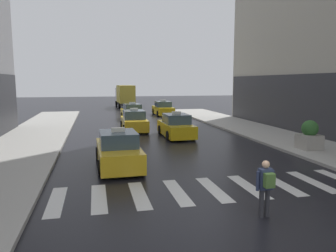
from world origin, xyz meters
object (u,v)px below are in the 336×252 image
(taxi_fifth, at_px, (163,109))
(box_truck, at_px, (125,95))
(taxi_third, at_px, (134,122))
(taxi_lead, at_px, (118,151))
(taxi_second, at_px, (176,127))
(taxi_fourth, at_px, (132,113))
(planter_near_corner, at_px, (309,136))
(pedestrian_with_backpack, at_px, (266,184))

(taxi_fifth, relative_size, box_truck, 0.60)
(taxi_fifth, bearing_deg, taxi_third, -112.67)
(taxi_lead, distance_m, taxi_second, 8.54)
(taxi_fourth, bearing_deg, box_truck, 87.40)
(taxi_fourth, xyz_separation_m, planter_near_corner, (7.79, -17.53, 0.15))
(pedestrian_with_backpack, bearing_deg, taxi_third, 95.37)
(box_truck, relative_size, pedestrian_with_backpack, 4.60)
(planter_near_corner, bearing_deg, box_truck, 102.04)
(planter_near_corner, bearing_deg, taxi_fifth, 100.09)
(taxi_third, distance_m, pedestrian_with_backpack, 17.47)
(taxi_second, xyz_separation_m, taxi_fifth, (2.22, 14.93, 0.00))
(taxi_third, xyz_separation_m, box_truck, (1.45, 23.26, 1.13))
(taxi_lead, height_order, taxi_second, same)
(taxi_second, xyz_separation_m, box_truck, (-1.08, 26.83, 1.13))
(box_truck, xyz_separation_m, planter_near_corner, (7.08, -33.17, -0.98))
(box_truck, distance_m, pedestrian_with_backpack, 40.67)
(taxi_third, relative_size, planter_near_corner, 2.85)
(taxi_fifth, relative_size, pedestrian_with_backpack, 2.76)
(taxi_third, height_order, taxi_fourth, same)
(taxi_lead, bearing_deg, box_truck, 84.20)
(taxi_lead, distance_m, taxi_fourth, 18.62)
(taxi_fourth, relative_size, pedestrian_with_backpack, 2.81)
(taxi_lead, xyz_separation_m, taxi_second, (4.54, 7.23, 0.00))
(taxi_second, xyz_separation_m, taxi_fourth, (-1.79, 11.19, 0.00))
(taxi_third, xyz_separation_m, pedestrian_with_backpack, (1.63, -17.39, 0.25))
(taxi_second, relative_size, taxi_third, 1.00)
(taxi_fourth, distance_m, taxi_fifth, 5.48)
(taxi_third, height_order, box_truck, box_truck)
(taxi_fifth, bearing_deg, taxi_lead, -106.95)
(taxi_third, height_order, planter_near_corner, taxi_third)
(taxi_fourth, bearing_deg, taxi_second, -80.92)
(taxi_second, bearing_deg, planter_near_corner, -46.59)
(taxi_third, bearing_deg, planter_near_corner, -49.30)
(pedestrian_with_backpack, bearing_deg, taxi_second, 86.31)
(taxi_lead, bearing_deg, taxi_third, 79.45)
(taxi_lead, relative_size, box_truck, 0.60)
(taxi_fourth, height_order, taxi_fifth, same)
(taxi_third, relative_size, taxi_fourth, 0.99)
(taxi_second, relative_size, taxi_fourth, 0.98)
(taxi_lead, distance_m, pedestrian_with_backpack, 7.54)
(taxi_lead, xyz_separation_m, pedestrian_with_backpack, (3.65, -6.59, 0.25))
(taxi_third, bearing_deg, taxi_fourth, 84.47)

